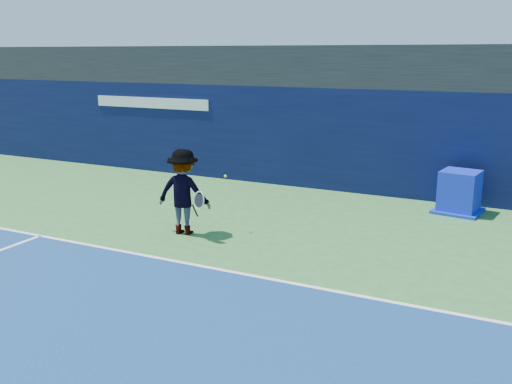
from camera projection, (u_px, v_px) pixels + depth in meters
ground at (137, 346)px, 7.99m from camera, size 80.00×80.00×0.00m
baseline at (237, 273)px, 10.60m from camera, size 24.00×0.10×0.01m
stadium_band at (369, 66)px, 17.15m from camera, size 36.00×3.00×1.20m
back_wall_assembly at (356, 140)px, 16.78m from camera, size 36.00×1.03×3.00m
equipment_cart at (459, 194)px, 14.54m from camera, size 1.28×1.28×1.08m
tennis_player at (184, 192)px, 12.74m from camera, size 1.44×0.89×1.93m
tennis_ball at (225, 176)px, 12.83m from camera, size 0.06×0.06×0.06m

